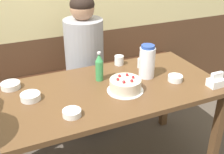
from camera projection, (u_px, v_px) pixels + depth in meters
bench_seat at (78, 96)px, 2.86m from camera, size 2.29×0.38×0.46m
dining_table at (112, 98)px, 1.99m from camera, size 1.52×0.78×0.75m
birthday_cake at (125, 85)px, 1.88m from camera, size 0.25×0.25×0.11m
water_pitcher at (147, 62)px, 2.04m from camera, size 0.11×0.11×0.25m
soju_bottle at (99, 67)px, 2.00m from camera, size 0.06×0.06×0.22m
napkin_holder at (216, 81)px, 1.94m from camera, size 0.11×0.08×0.11m
bowl_soup_white at (31, 97)px, 1.79m from camera, size 0.13×0.13×0.04m
bowl_rice_small at (175, 78)px, 2.02m from camera, size 0.11×0.11×0.04m
bowl_side_dish at (72, 113)px, 1.63m from camera, size 0.11×0.11×0.04m
bowl_sauce_shallow at (11, 85)px, 1.93m from camera, size 0.13×0.13×0.04m
glass_water_tall at (141, 63)px, 2.22m from camera, size 0.06×0.06×0.07m
glass_tumbler_short at (119, 60)px, 2.27m from camera, size 0.07×0.07×0.08m
person_grey_tee at (85, 68)px, 2.55m from camera, size 0.34×0.34×1.26m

